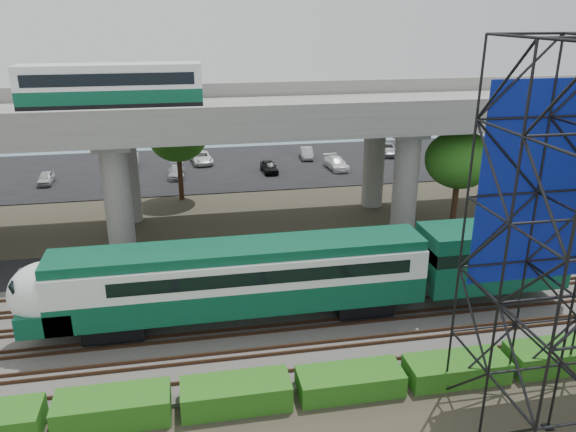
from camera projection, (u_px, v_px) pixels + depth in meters
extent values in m
plane|color=#474233|center=(306.00, 340.00, 28.50)|extent=(140.00, 140.00, 0.00)
cube|color=slate|center=(299.00, 319.00, 30.31)|extent=(90.00, 12.00, 0.20)
cube|color=black|center=(273.00, 256.00, 38.16)|extent=(90.00, 5.00, 0.08)
cube|color=black|center=(238.00, 166.00, 59.83)|extent=(90.00, 18.00, 0.08)
cube|color=slate|center=(222.00, 127.00, 80.12)|extent=(140.00, 40.00, 0.03)
cube|color=#472D1E|center=(319.00, 367.00, 25.89)|extent=(90.00, 0.08, 0.16)
cube|color=#472D1E|center=(312.00, 350.00, 27.22)|extent=(90.00, 0.08, 0.16)
cube|color=#472D1E|center=(310.00, 343.00, 27.74)|extent=(90.00, 0.08, 0.16)
cube|color=#472D1E|center=(304.00, 328.00, 29.06)|extent=(90.00, 0.08, 0.16)
cube|color=#472D1E|center=(301.00, 323.00, 29.58)|extent=(90.00, 0.08, 0.16)
cube|color=#472D1E|center=(296.00, 309.00, 30.91)|extent=(90.00, 0.08, 0.16)
cube|color=#472D1E|center=(294.00, 304.00, 31.42)|extent=(90.00, 0.08, 0.16)
cube|color=#472D1E|center=(289.00, 292.00, 32.75)|extent=(90.00, 0.08, 0.16)
cube|color=#472D1E|center=(287.00, 288.00, 33.27)|extent=(90.00, 0.08, 0.16)
cube|color=#472D1E|center=(283.00, 277.00, 34.59)|extent=(90.00, 0.08, 0.16)
cube|color=black|center=(115.00, 324.00, 28.41)|extent=(3.00, 2.20, 0.90)
cube|color=black|center=(361.00, 301.00, 30.66)|extent=(3.00, 2.20, 0.90)
cube|color=#0A4A32|center=(242.00, 293.00, 29.14)|extent=(19.00, 3.00, 1.40)
cube|color=white|center=(241.00, 268.00, 28.64)|extent=(19.00, 3.00, 1.50)
cube|color=#0A4A32|center=(241.00, 250.00, 28.29)|extent=(19.00, 2.60, 0.50)
cube|color=black|center=(261.00, 265.00, 28.79)|extent=(15.00, 3.06, 0.70)
ellipsoid|color=white|center=(46.00, 293.00, 27.18)|extent=(3.60, 3.00, 3.20)
cube|color=#0A4A32|center=(50.00, 312.00, 27.55)|extent=(2.60, 3.00, 1.10)
cube|color=black|center=(21.00, 286.00, 26.82)|extent=(0.48, 2.00, 1.09)
cube|color=#0A4A32|center=(492.00, 255.00, 31.22)|extent=(8.00, 3.00, 3.40)
cube|color=#9E9B93|center=(260.00, 116.00, 40.27)|extent=(80.00, 12.00, 1.20)
cube|color=#9E9B93|center=(273.00, 114.00, 34.57)|extent=(80.00, 0.50, 1.10)
cube|color=#9E9B93|center=(250.00, 89.00, 45.17)|extent=(80.00, 0.50, 1.10)
cylinder|color=#9E9B93|center=(118.00, 200.00, 36.90)|extent=(1.80, 1.80, 8.00)
cylinder|color=#9E9B93|center=(127.00, 172.00, 43.35)|extent=(1.80, 1.80, 8.00)
cube|color=#9E9B93|center=(117.00, 134.00, 38.84)|extent=(2.40, 9.00, 0.60)
cylinder|color=#9E9B93|center=(405.00, 184.00, 40.37)|extent=(1.80, 1.80, 8.00)
cylinder|color=#9E9B93|center=(374.00, 160.00, 46.82)|extent=(1.80, 1.80, 8.00)
cube|color=#9E9B93|center=(391.00, 123.00, 42.31)|extent=(2.40, 9.00, 0.60)
cylinder|color=#9E9B93|center=(567.00, 150.00, 49.94)|extent=(1.80, 1.80, 8.00)
cube|color=black|center=(114.00, 107.00, 38.20)|extent=(12.00, 2.50, 0.70)
cube|color=#0A4A32|center=(112.00, 95.00, 37.92)|extent=(12.00, 2.50, 0.90)
cube|color=white|center=(111.00, 78.00, 37.54)|extent=(12.00, 2.50, 1.30)
cube|color=black|center=(111.00, 78.00, 37.52)|extent=(11.00, 2.56, 0.80)
cube|color=white|center=(109.00, 66.00, 37.26)|extent=(12.00, 2.40, 0.30)
cube|color=#0D1E95|center=(572.00, 183.00, 22.38)|extent=(8.10, 0.08, 8.25)
cube|color=#236216|center=(113.00, 408.00, 22.77)|extent=(4.60, 1.80, 1.20)
cube|color=#236216|center=(236.00, 394.00, 23.64)|extent=(4.60, 1.80, 1.15)
cube|color=#236216|center=(350.00, 381.00, 24.53)|extent=(4.60, 1.80, 1.03)
cube|color=#236216|center=(456.00, 369.00, 25.40)|extent=(4.60, 1.80, 1.01)
cube|color=#236216|center=(556.00, 356.00, 26.24)|extent=(4.60, 1.80, 1.12)
cylinder|color=#382314|center=(455.00, 201.00, 41.61)|extent=(0.44, 0.44, 4.80)
ellipsoid|color=#236216|center=(459.00, 160.00, 40.50)|extent=(4.94, 4.94, 4.18)
cylinder|color=#382314|center=(180.00, 173.00, 48.75)|extent=(0.44, 0.44, 4.80)
ellipsoid|color=#236216|center=(178.00, 137.00, 47.64)|extent=(4.94, 4.94, 4.18)
imported|color=#B8B8B8|center=(46.00, 178.00, 53.61)|extent=(1.42, 3.31, 1.11)
imported|color=#B5B7BD|center=(132.00, 160.00, 59.50)|extent=(1.52, 4.02, 1.31)
imported|color=#A1A3A9|center=(176.00, 172.00, 55.74)|extent=(1.64, 3.83, 1.10)
imported|color=white|center=(202.00, 158.00, 60.80)|extent=(2.53, 4.58, 1.21)
imported|color=black|center=(269.00, 167.00, 57.35)|extent=(1.65, 3.56, 1.18)
imported|color=#989A9F|center=(307.00, 153.00, 62.83)|extent=(1.66, 3.72, 1.19)
imported|color=white|center=(336.00, 163.00, 58.57)|extent=(2.10, 4.39, 1.23)
imported|color=#9A9DA1|center=(387.00, 149.00, 64.45)|extent=(2.60, 4.78, 1.27)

